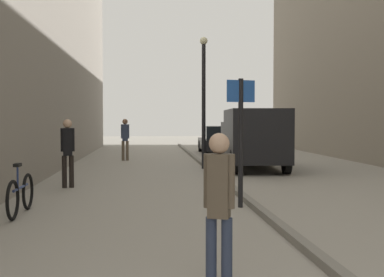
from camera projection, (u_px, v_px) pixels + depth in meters
ground_plane at (168, 183)px, 13.56m from camera, size 80.00×80.00×0.00m
kerb_strip at (224, 181)px, 13.69m from camera, size 0.16×40.00×0.12m
pedestrian_main_foreground at (68, 148)px, 12.66m from camera, size 0.35×0.23×1.79m
pedestrian_mid_block at (219, 200)px, 4.98m from camera, size 0.31×0.24×1.64m
pedestrian_far_crossing at (125, 136)px, 21.20m from camera, size 0.36×0.24×1.82m
delivery_van at (253, 137)px, 17.48m from camera, size 2.27×5.01×2.14m
parked_car at (218, 140)px, 25.75m from camera, size 1.89×4.23×1.45m
street_sign_post at (241, 131)px, 9.80m from camera, size 0.59×0.16×2.60m
lamp_post at (204, 94)px, 17.56m from camera, size 0.28×0.28×4.76m
bicycle_leaning at (21, 195)px, 9.06m from camera, size 0.10×1.77×0.98m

